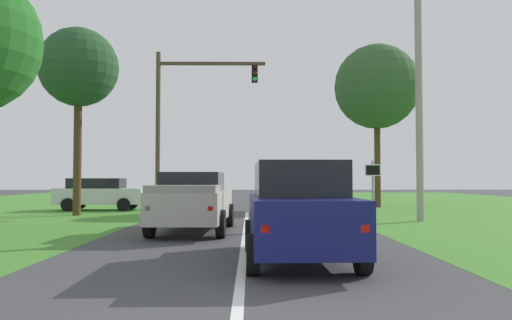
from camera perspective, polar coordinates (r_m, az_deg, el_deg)
ground_plane at (r=15.99m, az=-1.24°, el=-8.16°), size 120.00×120.00×0.00m
red_suv_near at (r=10.36m, az=4.80°, el=-5.60°), size 2.21×4.80×2.02m
pickup_truck_lead at (r=15.86m, az=-7.16°, el=-4.65°), size 2.40×5.53×1.88m
traffic_light at (r=26.70m, az=-8.29°, el=5.77°), size 5.77×0.40×8.36m
keep_moving_sign at (r=19.31m, az=13.18°, el=-2.59°), size 0.60×0.09×2.35m
oak_tree_right at (r=30.66m, az=13.61°, el=8.09°), size 4.98×4.98×9.61m
crossing_suv_far at (r=27.99m, az=-17.35°, el=-3.64°), size 4.63×2.19×1.70m
utility_pole_right at (r=21.07m, az=18.08°, el=7.59°), size 0.28×0.28×10.40m
extra_tree_1 at (r=24.81m, az=-19.57°, el=9.82°), size 3.62×3.62×8.64m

